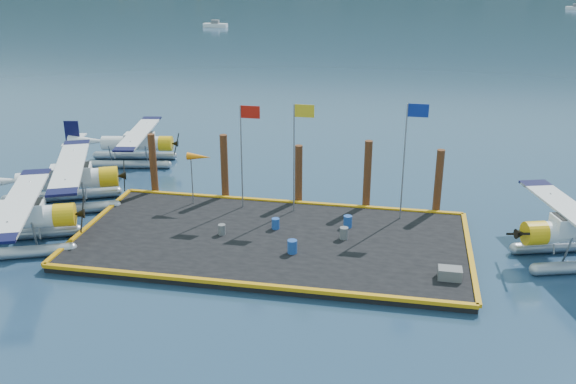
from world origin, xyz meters
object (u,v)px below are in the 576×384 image
flagpole_yellow (298,142)px  windsock (199,158)px  seaplane_c (135,145)px  crate (450,273)px  drum_2 (344,233)px  piling_3 (367,177)px  piling_2 (299,177)px  seaplane_b (65,183)px  flagpole_red (245,141)px  seaplane_a (14,221)px  drum_5 (276,224)px  drum_0 (222,229)px  piling_4 (438,184)px  flagpole_blue (409,145)px  drum_1 (292,247)px  drum_4 (348,222)px  piling_1 (224,169)px  piling_0 (153,166)px

flagpole_yellow → windsock: bearing=180.0°
seaplane_c → flagpole_yellow: 15.22m
crate → seaplane_c: bearing=146.5°
drum_2 → piling_3: bearing=80.6°
windsock → piling_2: (5.53, 1.60, -1.33)m
seaplane_b → flagpole_red: (10.68, 1.03, 2.84)m
flagpole_red → windsock: 2.97m
seaplane_a → piling_3: 19.08m
seaplane_a → flagpole_yellow: (13.39, 6.65, 2.99)m
drum_5 → drum_0: bearing=-154.9°
drum_2 → piling_3: (0.80, 4.82, 1.44)m
piling_2 → piling_4: piling_4 is taller
drum_2 → seaplane_b: bearing=172.5°
flagpole_yellow → flagpole_blue: bearing=-0.0°
drum_1 → windsock: windsock is taller
piling_3 → piling_4: 4.00m
drum_1 → piling_4: bearing=44.2°
seaplane_b → piling_3: 17.68m
drum_2 → piling_2: piling_2 is taller
drum_0 → drum_2: (6.34, 0.64, 0.04)m
flagpole_blue → windsock: bearing=180.0°
drum_4 → crate: drum_4 is taller
drum_5 → windsock: bearing=152.3°
drum_2 → flagpole_red: flagpole_red is taller
drum_0 → drum_5: drum_5 is taller
crate → flagpole_red: bearing=149.5°
seaplane_a → seaplane_c: size_ratio=1.10×
drum_4 → flagpole_red: bearing=164.1°
drum_4 → piling_1: 8.55m
crate → drum_0: bearing=166.7°
seaplane_b → flagpole_blue: 19.94m
crate → flagpole_blue: size_ratio=0.16×
drum_2 → windsock: size_ratio=0.20×
piling_0 → drum_0: bearing=-43.0°
piling_3 → windsock: bearing=-170.5°
piling_0 → flagpole_blue: bearing=-6.0°
flagpole_red → flagpole_yellow: (3.00, 0.00, 0.12)m
seaplane_b → piling_4: (21.47, 2.63, 0.45)m
flagpole_yellow → windsock: size_ratio=1.99×
drum_0 → drum_5: bearing=25.1°
flagpole_blue → drum_2: bearing=-132.9°
seaplane_a → piling_3: size_ratio=2.25×
flagpole_red → piling_4: 11.17m
drum_2 → drum_4: bearing=88.1°
seaplane_c → windsock: 10.49m
flagpole_yellow → piling_1: flagpole_yellow is taller
drum_4 → flagpole_blue: bearing=30.4°
flagpole_yellow → piling_2: 3.07m
drum_0 → flagpole_yellow: 6.38m
crate → piling_0: piling_0 is taller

